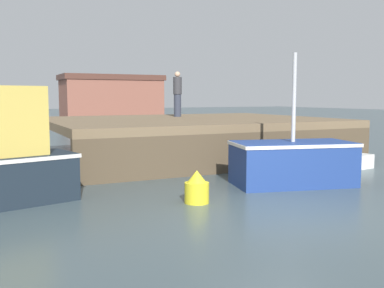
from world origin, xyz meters
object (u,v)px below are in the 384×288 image
(fishing_boat_near_right, at_px, (293,162))
(dockworker, at_px, (177,94))
(rowboat, at_px, (350,162))
(mooring_buoy_foreground, at_px, (197,188))

(fishing_boat_near_right, height_order, dockworker, fishing_boat_near_right)
(rowboat, distance_m, mooring_buoy_foreground, 6.34)
(mooring_buoy_foreground, bearing_deg, fishing_boat_near_right, 12.68)
(rowboat, height_order, dockworker, dockworker)
(fishing_boat_near_right, bearing_deg, mooring_buoy_foreground, -167.32)
(dockworker, bearing_deg, fishing_boat_near_right, -91.81)
(rowboat, bearing_deg, mooring_buoy_foreground, -163.34)
(rowboat, xyz_separation_m, mooring_buoy_foreground, (-6.07, -1.82, 0.09))
(dockworker, bearing_deg, rowboat, -65.89)
(rowboat, height_order, mooring_buoy_foreground, mooring_buoy_foreground)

